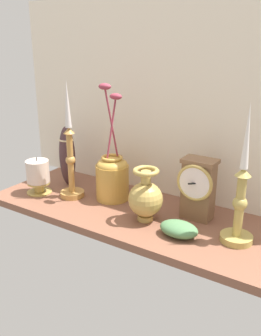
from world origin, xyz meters
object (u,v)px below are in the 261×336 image
Objects in this scene: candlestick_tall_left at (240,202)px; brass_vase_jar at (112,175)px; mantel_clock at (198,188)px; tall_ceramic_vase at (67,156)px; brass_vase_bulbous at (146,197)px; candlestick_tall_center at (70,160)px; pillar_candle_front at (38,175)px.

brass_vase_jar is at bearing 173.65° from candlestick_tall_left.
mantel_clock is at bearing 3.47° from brass_vase_jar.
candlestick_tall_left is at bearing -6.35° from brass_vase_jar.
tall_ceramic_vase is (-65.58, 6.46, -0.30)cm from candlestick_tall_left.
candlestick_tall_left is 0.97× the size of brass_vase_jar.
tall_ceramic_vase is (-21.17, 1.53, 2.63)cm from brass_vase_jar.
brass_vase_jar is 21.39cm from tall_ceramic_vase.
candlestick_tall_left is at bearing 5.74° from brass_vase_bulbous.
brass_vase_jar is at bearing -176.53° from mantel_clock.
brass_vase_jar is at bearing 156.40° from brass_vase_bulbous.
brass_vase_jar reaches higher than brass_vase_bulbous.
tall_ceramic_vase is at bearing 174.37° from candlestick_tall_left.
brass_vase_jar is (-44.40, 4.94, -2.93)cm from candlestick_tall_left.
pillar_candle_front is (-12.07, -3.81, -6.72)cm from candlestick_tall_center.
brass_vase_jar is 2.98× the size of pillar_candle_front.
pillar_candle_front is at bearing -175.98° from candlestick_tall_left.
mantel_clock reaches higher than brass_vase_bulbous.
mantel_clock is 1.44× the size of pillar_candle_front.
pillar_candle_front is (-69.32, -4.87, -5.04)cm from candlestick_tall_left.
tall_ceramic_vase reaches higher than brass_vase_bulbous.
mantel_clock is 1.15× the size of brass_vase_bulbous.
brass_vase_bulbous is at bearing -13.34° from tall_ceramic_vase.
mantel_clock is 56.10cm from pillar_candle_front.
candlestick_tall_center is 1.03× the size of brass_vase_jar.
candlestick_tall_center is 11.39cm from tall_ceramic_vase.
tall_ceramic_vase is (3.75, 11.34, 4.74)cm from pillar_candle_front.
mantel_clock is at bearing 11.98° from pillar_candle_front.
mantel_clock is 0.48× the size of brass_vase_jar.
candlestick_tall_left is (14.55, -6.75, 1.63)cm from mantel_clock.
pillar_candle_front is 12.85cm from tall_ceramic_vase.
brass_vase_bulbous is at bearing -3.11° from candlestick_tall_center.
candlestick_tall_left is 44.77cm from brass_vase_jar.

